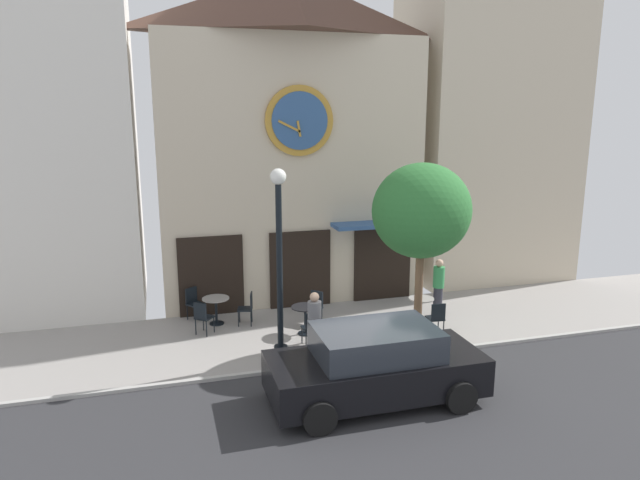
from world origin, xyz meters
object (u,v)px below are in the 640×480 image
street_tree (422,211)px  cafe_table_leftmost (305,314)px  street_lamp (279,266)px  cafe_chair_under_awning (315,305)px  cafe_chair_left_end (203,316)px  parked_car_black (375,365)px  cafe_chair_outer (248,306)px  pedestrian_grey (315,326)px  pedestrian_green (438,287)px  cafe_chair_facing_street (437,316)px  cafe_chair_curbside (194,301)px  cafe_table_center (216,305)px  cafe_chair_near_lamp (311,326)px  cafe_table_center_left (421,306)px

street_tree → cafe_table_leftmost: street_tree is taller
street_lamp → cafe_chair_under_awning: size_ratio=5.01×
street_lamp → cafe_chair_left_end: bearing=127.4°
cafe_chair_left_end → parked_car_black: (3.04, -4.53, 0.23)m
street_lamp → cafe_chair_left_end: (-1.62, 2.12, -1.76)m
cafe_chair_outer → pedestrian_grey: size_ratio=0.54×
street_tree → cafe_chair_outer: bearing=146.1°
pedestrian_grey → pedestrian_green: bearing=25.1°
cafe_chair_under_awning → cafe_chair_left_end: 3.05m
cafe_table_leftmost → pedestrian_green: size_ratio=0.45×
cafe_chair_facing_street → cafe_chair_curbside: bearing=153.2°
cafe_table_center → pedestrian_green: pedestrian_green is taller
cafe_chair_under_awning → cafe_chair_outer: (-1.79, 0.40, 0.00)m
cafe_chair_near_lamp → street_tree: bearing=-14.0°
street_tree → cafe_table_center: (-4.67, 2.86, -2.85)m
pedestrian_green → parked_car_black: size_ratio=0.39×
pedestrian_grey → cafe_chair_near_lamp: bearing=79.7°
cafe_table_center → pedestrian_grey: size_ratio=0.45×
cafe_chair_near_lamp → pedestrian_green: 4.22m
street_tree → parked_car_black: (-2.05, -2.37, -2.63)m
cafe_chair_curbside → pedestrian_grey: (2.53, -3.62, 0.33)m
cafe_table_leftmost → pedestrian_grey: (-0.21, -1.66, 0.32)m
cafe_chair_left_end → parked_car_black: parked_car_black is taller
pedestrian_grey → parked_car_black: (0.66, -2.19, -0.10)m
cafe_table_leftmost → cafe_chair_facing_street: size_ratio=0.84×
cafe_chair_under_awning → cafe_chair_facing_street: bearing=-32.2°
street_tree → cafe_chair_curbside: (-5.24, 3.44, -2.86)m
street_tree → cafe_chair_outer: 5.44m
cafe_table_center_left → cafe_chair_outer: 4.74m
street_lamp → cafe_chair_under_awning: street_lamp is taller
cafe_chair_left_end → cafe_table_leftmost: bearing=-14.7°
cafe_chair_near_lamp → cafe_chair_facing_street: same height
cafe_chair_facing_street → pedestrian_grey: pedestrian_grey is taller
street_lamp → cafe_table_leftmost: bearing=56.0°
cafe_table_center → cafe_chair_under_awning: cafe_chair_under_awning is taller
cafe_table_center_left → cafe_chair_outer: (-4.55, 1.31, -0.00)m
cafe_table_center_left → cafe_chair_facing_street: (0.03, -0.85, -0.00)m
cafe_table_leftmost → street_lamp: bearing=-124.0°
cafe_chair_outer → cafe_chair_left_end: same height
cafe_chair_facing_street → street_tree: bearing=-151.1°
pedestrian_green → cafe_chair_facing_street: bearing=-118.6°
cafe_chair_outer → street_lamp: bearing=-81.8°
cafe_chair_facing_street → street_lamp: bearing=-174.9°
cafe_table_center_left → cafe_chair_under_awning: 2.90m
cafe_table_leftmost → pedestrian_green: (3.99, 0.30, 0.32)m
cafe_chair_near_lamp → parked_car_black: (0.51, -3.01, 0.23)m
cafe_chair_under_awning → cafe_chair_facing_street: same height
parked_car_black → cafe_table_center: bearing=116.6°
cafe_table_leftmost → parked_car_black: 3.88m
street_tree → cafe_chair_near_lamp: bearing=166.0°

